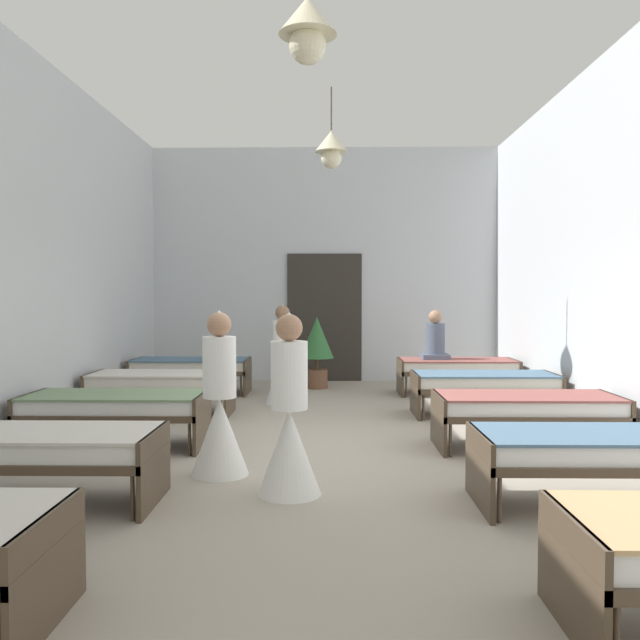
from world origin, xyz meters
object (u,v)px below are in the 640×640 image
at_px(bed_left_row_1, 35,448).
at_px(bed_right_row_4, 457,367).
at_px(bed_right_row_3, 484,383).
at_px(bed_left_row_4, 191,367).
at_px(bed_right_row_2, 527,407).
at_px(bed_left_row_3, 161,382).
at_px(nurse_mid_aisle, 220,416).
at_px(bed_right_row_1, 602,450).
at_px(potted_plant, 317,344).
at_px(nurse_near_aisle, 289,430).
at_px(nurse_far_aisle, 283,368).
at_px(patient_seated_primary, 435,341).
at_px(bed_left_row_2, 115,406).

distance_m(bed_left_row_1, bed_right_row_4, 7.10).
relative_size(bed_right_row_3, bed_left_row_4, 1.00).
distance_m(bed_right_row_2, bed_left_row_3, 4.75).
relative_size(bed_left_row_4, nurse_mid_aisle, 1.28).
xyz_separation_m(bed_right_row_1, potted_plant, (-2.31, 6.24, 0.34)).
bearing_deg(bed_left_row_4, bed_left_row_1, -90.00).
bearing_deg(nurse_near_aisle, bed_right_row_3, -33.55).
xyz_separation_m(bed_left_row_1, nurse_far_aisle, (1.58, 4.67, 0.09)).
bearing_deg(bed_left_row_4, bed_right_row_4, 0.00).
relative_size(bed_left_row_3, patient_seated_primary, 2.38).
bearing_deg(bed_left_row_4, nurse_mid_aisle, -74.80).
relative_size(nurse_far_aisle, patient_seated_primary, 1.86).
distance_m(bed_right_row_3, nurse_mid_aisle, 4.22).
distance_m(bed_left_row_3, nurse_near_aisle, 3.97).
distance_m(bed_left_row_1, potted_plant, 6.58).
xyz_separation_m(bed_left_row_4, nurse_far_aisle, (1.58, -0.93, 0.09)).
bearing_deg(bed_left_row_4, bed_right_row_2, -40.54).
relative_size(nurse_far_aisle, potted_plant, 1.19).
xyz_separation_m(bed_right_row_2, nurse_mid_aisle, (-3.07, -1.02, 0.09)).
relative_size(bed_right_row_2, potted_plant, 1.52).
relative_size(bed_left_row_1, bed_right_row_3, 1.00).
bearing_deg(bed_right_row_4, bed_left_row_1, -127.93).
xyz_separation_m(bed_right_row_3, nurse_near_aisle, (-2.41, -3.46, 0.09)).
bearing_deg(nurse_near_aisle, nurse_mid_aisle, 50.78).
distance_m(bed_right_row_2, nurse_far_aisle, 3.95).
bearing_deg(bed_right_row_2, bed_right_row_4, 90.00).
distance_m(bed_left_row_3, bed_right_row_3, 4.36).
bearing_deg(bed_right_row_4, nurse_far_aisle, -161.48).
height_order(bed_left_row_1, potted_plant, potted_plant).
bearing_deg(bed_right_row_2, nurse_near_aisle, -146.53).
relative_size(bed_right_row_1, nurse_mid_aisle, 1.28).
xyz_separation_m(bed_left_row_3, nurse_far_aisle, (1.58, 0.93, 0.09)).
relative_size(bed_right_row_2, nurse_mid_aisle, 1.28).
height_order(bed_left_row_3, nurse_mid_aisle, nurse_mid_aisle).
height_order(bed_right_row_1, bed_right_row_4, same).
bearing_deg(nurse_far_aisle, patient_seated_primary, 99.79).
height_order(bed_right_row_2, nurse_mid_aisle, nurse_mid_aisle).
distance_m(bed_right_row_1, potted_plant, 6.66).
relative_size(bed_left_row_2, patient_seated_primary, 2.38).
height_order(bed_left_row_2, bed_right_row_3, same).
relative_size(bed_left_row_2, nurse_near_aisle, 1.28).
bearing_deg(bed_left_row_1, nurse_mid_aisle, 33.12).
bearing_deg(bed_right_row_3, bed_right_row_2, -90.00).
distance_m(bed_left_row_1, bed_left_row_2, 1.87).
bearing_deg(bed_right_row_1, patient_seated_primary, 93.54).
distance_m(bed_left_row_1, nurse_mid_aisle, 1.55).
distance_m(bed_right_row_4, nurse_mid_aisle, 5.66).
xyz_separation_m(bed_left_row_1, bed_right_row_1, (4.36, 0.00, 0.00)).
distance_m(bed_left_row_3, bed_right_row_4, 4.75).
bearing_deg(potted_plant, bed_right_row_3, -47.38).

